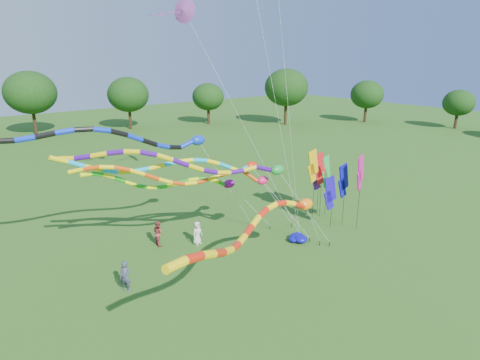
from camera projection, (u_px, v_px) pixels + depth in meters
ground at (320, 274)px, 22.47m from camera, size 160.00×160.00×0.00m
tree_ring at (333, 177)px, 21.55m from camera, size 120.93×118.75×9.58m
tube_kite_red at (269, 220)px, 18.10m from camera, size 13.96×6.46×6.88m
tube_kite_orange at (198, 177)px, 22.48m from camera, size 13.12×4.27×7.03m
tube_kite_purple at (204, 165)px, 21.99m from camera, size 13.83×6.37×7.76m
tube_kite_blue at (125, 139)px, 21.69m from camera, size 16.27×1.54×9.06m
tube_kite_cyan at (190, 166)px, 22.78m from camera, size 14.70×1.91×7.71m
tube_kite_green at (182, 182)px, 24.56m from camera, size 11.52×2.88×6.14m
delta_kite_high_c at (184, 10)px, 23.88m from camera, size 7.28×6.50×15.88m
banner_pole_violet at (317, 174)px, 29.93m from camera, size 1.15×0.32×4.51m
banner_pole_magenta_b at (360, 173)px, 26.80m from camera, size 1.13×0.41×5.47m
banner_pole_red at (320, 169)px, 29.32m from camera, size 1.16×0.24×5.06m
banner_pole_blue_b at (343, 181)px, 27.75m from camera, size 1.16×0.11×4.68m
banner_pole_green at (326, 172)px, 29.85m from camera, size 1.16×0.26×4.72m
banner_pole_orange at (313, 166)px, 28.62m from camera, size 1.16×0.11×5.42m
banner_pole_blue_a at (330, 193)px, 27.71m from camera, size 1.16×0.25×3.88m
blue_nylon_heap at (296, 238)px, 26.48m from camera, size 1.37×1.27×0.48m
person_a at (197, 233)px, 25.88m from camera, size 0.85×0.66×1.55m
person_b at (125, 277)px, 20.62m from camera, size 0.71×0.73×1.70m
person_c at (159, 233)px, 25.73m from camera, size 0.66×0.83×1.66m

